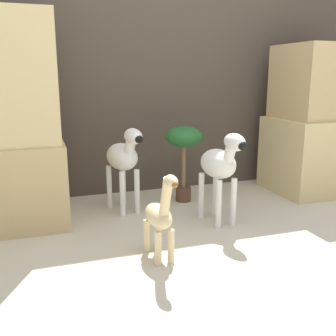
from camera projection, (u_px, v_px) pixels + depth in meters
ground_plane at (254, 267)px, 2.10m from camera, size 14.00×14.00×0.00m
wall_back at (161, 63)px, 3.34m from camera, size 6.40×0.08×2.20m
rock_pillar_left at (0, 126)px, 2.58m from camera, size 0.79×0.65×1.39m
rock_pillar_right at (320, 124)px, 3.39m from camera, size 0.79×0.65×1.25m
zebra_right at (220, 165)px, 2.64m from camera, size 0.24×0.46×0.65m
zebra_left at (124, 158)px, 2.87m from camera, size 0.27×0.46×0.65m
giraffe_figurine at (160, 216)px, 2.14m from camera, size 0.14×0.39×0.52m
potted_palm_front at (184, 144)px, 3.10m from camera, size 0.30×0.30×0.61m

